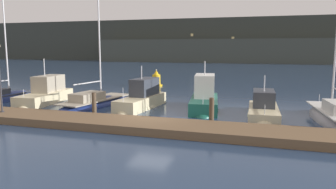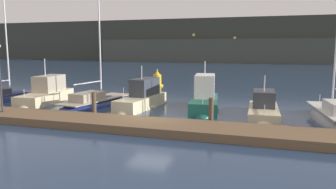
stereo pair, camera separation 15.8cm
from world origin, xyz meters
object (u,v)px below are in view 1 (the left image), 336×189
object	(u,v)px
sailboat_berth_4	(95,104)
motorboat_berth_6	(204,103)
motorboat_berth_3	(46,98)
motorboat_berth_7	(263,111)
sailboat_berth_2	(4,100)
motorboat_berth_5	(142,103)
sailboat_berth_8	(334,120)
channel_buoy	(156,80)

from	to	relation	value
sailboat_berth_4	motorboat_berth_6	distance (m)	8.53
motorboat_berth_3	motorboat_berth_7	distance (m)	17.15
sailboat_berth_2	motorboat_berth_5	size ratio (longest dim) A/B	1.60
sailboat_berth_4	motorboat_berth_3	bearing A→B (deg)	-178.64
sailboat_berth_8	channel_buoy	world-z (taller)	sailboat_berth_8
motorboat_berth_6	sailboat_berth_8	bearing A→B (deg)	-10.33
motorboat_berth_5	sailboat_berth_8	xyz separation A→B (m)	(12.98, -0.80, -0.28)
motorboat_berth_3	motorboat_berth_5	distance (m)	8.36
motorboat_berth_6	motorboat_berth_5	bearing A→B (deg)	-171.11
motorboat_berth_6	channel_buoy	bearing A→B (deg)	122.54
motorboat_berth_3	sailboat_berth_8	xyz separation A→B (m)	(21.34, -0.57, -0.26)
sailboat_berth_2	motorboat_berth_5	distance (m)	12.48
sailboat_berth_2	sailboat_berth_4	size ratio (longest dim) A/B	0.86
sailboat_berth_8	motorboat_berth_3	bearing A→B (deg)	178.47
motorboat_berth_3	motorboat_berth_6	size ratio (longest dim) A/B	1.06
sailboat_berth_2	motorboat_berth_3	bearing A→B (deg)	2.49
motorboat_berth_7	channel_buoy	world-z (taller)	motorboat_berth_7
sailboat_berth_4	motorboat_berth_7	bearing A→B (deg)	-0.06
sailboat_berth_2	motorboat_berth_5	xyz separation A→B (m)	(12.47, 0.41, 0.30)
motorboat_berth_6	motorboat_berth_7	bearing A→B (deg)	-11.66
motorboat_berth_3	motorboat_berth_5	size ratio (longest dim) A/B	1.06
sailboat_berth_4	motorboat_berth_7	xyz separation A→B (m)	(12.65, -0.01, 0.14)
motorboat_berth_7	sailboat_berth_8	world-z (taller)	sailboat_berth_8
sailboat_berth_2	motorboat_berth_7	bearing A→B (deg)	0.74
motorboat_berth_6	channel_buoy	xyz separation A→B (m)	(-8.19, 12.83, 0.21)
motorboat_berth_6	motorboat_berth_7	distance (m)	4.27
sailboat_berth_2	motorboat_berth_6	xyz separation A→B (m)	(17.09, 1.13, 0.42)
sailboat_berth_2	sailboat_berth_8	distance (m)	25.46
channel_buoy	sailboat_berth_8	bearing A→B (deg)	-40.94
motorboat_berth_7	sailboat_berth_4	bearing A→B (deg)	179.94
motorboat_berth_3	motorboat_berth_7	size ratio (longest dim) A/B	1.13
sailboat_berth_2	sailboat_berth_4	distance (m)	8.62
sailboat_berth_4	motorboat_berth_7	world-z (taller)	sailboat_berth_4
motorboat_berth_3	sailboat_berth_8	size ratio (longest dim) A/B	0.59
sailboat_berth_8	motorboat_berth_7	bearing A→B (deg)	171.00
sailboat_berth_2	sailboat_berth_8	bearing A→B (deg)	-0.88
sailboat_berth_2	sailboat_berth_8	world-z (taller)	sailboat_berth_8
sailboat_berth_2	motorboat_berth_3	world-z (taller)	sailboat_berth_2
channel_buoy	sailboat_berth_4	bearing A→B (deg)	-91.22
motorboat_berth_5	motorboat_berth_7	xyz separation A→B (m)	(8.79, -0.14, -0.14)
sailboat_berth_4	motorboat_berth_5	size ratio (longest dim) A/B	1.85
sailboat_berth_2	motorboat_berth_6	bearing A→B (deg)	3.79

